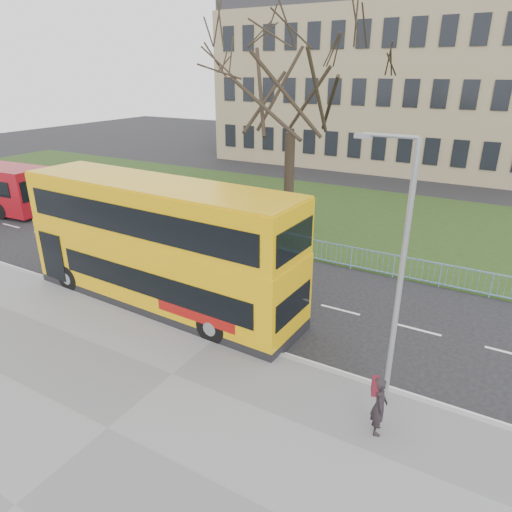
{
  "coord_description": "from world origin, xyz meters",
  "views": [
    {
      "loc": [
        8.0,
        -12.89,
        8.79
      ],
      "look_at": [
        0.03,
        1.0,
        2.22
      ],
      "focal_mm": 32.0,
      "sensor_mm": 36.0,
      "label": 1
    }
  ],
  "objects": [
    {
      "name": "ground",
      "position": [
        0.0,
        0.0,
        0.0
      ],
      "size": [
        120.0,
        120.0,
        0.0
      ],
      "primitive_type": "plane",
      "color": "black",
      "rests_on": "ground"
    },
    {
      "name": "pavement",
      "position": [
        0.0,
        -6.75,
        0.06
      ],
      "size": [
        80.0,
        10.5,
        0.12
      ],
      "primitive_type": "cube",
      "color": "slate",
      "rests_on": "ground"
    },
    {
      "name": "kerb",
      "position": [
        0.0,
        -1.55,
        0.07
      ],
      "size": [
        80.0,
        0.2,
        0.14
      ],
      "primitive_type": "cube",
      "color": "gray",
      "rests_on": "ground"
    },
    {
      "name": "grass_verge",
      "position": [
        0.0,
        14.3,
        0.04
      ],
      "size": [
        80.0,
        15.4,
        0.08
      ],
      "primitive_type": "cube",
      "color": "#1D3212",
      "rests_on": "ground"
    },
    {
      "name": "guard_railing",
      "position": [
        0.0,
        6.6,
        0.55
      ],
      "size": [
        40.0,
        0.12,
        1.1
      ],
      "primitive_type": null,
      "color": "#79A7D7",
      "rests_on": "ground"
    },
    {
      "name": "bare_tree",
      "position": [
        -3.0,
        10.0,
        6.7
      ],
      "size": [
        9.27,
        9.27,
        13.25
      ],
      "primitive_type": null,
      "color": "black",
      "rests_on": "grass_verge"
    },
    {
      "name": "civic_building",
      "position": [
        -5.0,
        35.0,
        7.0
      ],
      "size": [
        30.0,
        15.0,
        14.0
      ],
      "primitive_type": "cube",
      "color": "#8B7858",
      "rests_on": "ground"
    },
    {
      "name": "yellow_bus",
      "position": [
        -3.42,
        -0.51,
        2.64
      ],
      "size": [
        11.82,
        3.25,
        4.91
      ],
      "rotation": [
        0.0,
        0.0,
        -0.04
      ],
      "color": "#E1A609",
      "rests_on": "ground"
    },
    {
      "name": "pedestrian",
      "position": [
        6.12,
        -3.36,
        0.94
      ],
      "size": [
        0.55,
        0.69,
        1.63
      ],
      "primitive_type": "imported",
      "rotation": [
        0.0,
        0.0,
        1.88
      ],
      "color": "black",
      "rests_on": "pavement"
    },
    {
      "name": "street_lamp",
      "position": [
        5.91,
        -2.13,
        4.13
      ],
      "size": [
        1.55,
        0.17,
        7.31
      ],
      "rotation": [
        0.0,
        0.0,
        -0.0
      ],
      "color": "gray",
      "rests_on": "pavement"
    }
  ]
}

